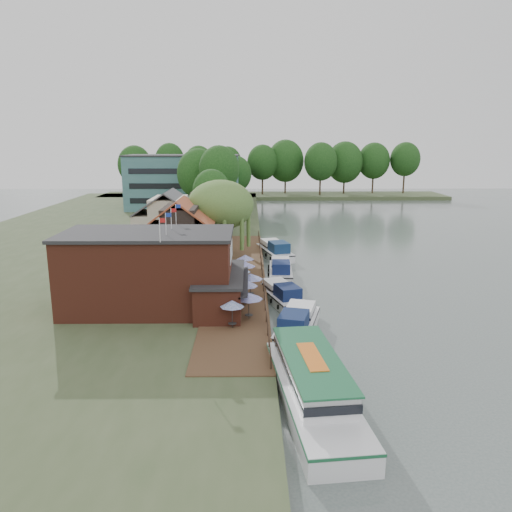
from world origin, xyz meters
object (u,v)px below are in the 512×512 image
object	(u,v)px
hotel_block	(183,182)
umbrella_5	(245,272)
umbrella_2	(246,293)
umbrella_6	(245,265)
swan	(289,380)
umbrella_3	(251,285)
cottage_b	(170,221)
umbrella_1	(249,306)
cruiser_3	(275,248)
umbrella_0	(232,314)
cruiser_1	(281,292)
tour_boat	(314,384)
cottage_c	(204,212)
willow	(221,220)
cruiser_0	(297,320)
pub	(171,271)
umbrella_4	(241,278)
cottage_a	(181,234)
cruiser_2	(281,268)

from	to	relation	value
hotel_block	umbrella_5	distance (m)	64.63
umbrella_2	umbrella_6	bearing A→B (deg)	90.68
swan	umbrella_6	bearing A→B (deg)	97.51
umbrella_3	umbrella_6	size ratio (longest dim) A/B	1.03
cottage_b	umbrella_1	xyz separation A→B (m)	(11.19, -28.21, -2.96)
cruiser_3	umbrella_0	bearing A→B (deg)	-114.11
cruiser_1	tour_boat	world-z (taller)	tour_boat
umbrella_2	umbrella_6	xyz separation A→B (m)	(-0.13, 10.86, 0.00)
cottage_c	willow	world-z (taller)	willow
umbrella_0	cruiser_0	world-z (taller)	umbrella_0
pub	umbrella_1	bearing A→B (deg)	-24.08
willow	pub	bearing A→B (deg)	-99.93
umbrella_4	swan	bearing A→B (deg)	-79.07
hotel_block	cottage_b	world-z (taller)	hotel_block
cruiser_3	swan	size ratio (longest dim) A/B	23.63
umbrella_5	cottage_c	bearing A→B (deg)	104.68
pub	cottage_b	bearing A→B (deg)	99.09
umbrella_4	cruiser_3	distance (m)	20.10
cottage_c	hotel_block	bearing A→B (deg)	102.20
cruiser_3	swan	distance (m)	38.48
willow	tour_boat	size ratio (longest dim) A/B	0.72
cottage_a	umbrella_0	distance (m)	21.59
umbrella_2	cruiser_0	world-z (taller)	umbrella_2
umbrella_5	cruiser_0	size ratio (longest dim) A/B	0.24
cottage_b	umbrella_6	distance (m)	17.43
willow	cruiser_3	size ratio (longest dim) A/B	1.00
cruiser_0	cruiser_1	distance (m)	8.56
umbrella_0	cruiser_3	xyz separation A→B (m)	(5.02, 30.75, -1.02)
cottage_b	cottage_c	world-z (taller)	same
hotel_block	cruiser_1	size ratio (longest dim) A/B	2.73
umbrella_0	cruiser_1	size ratio (longest dim) A/B	0.26
umbrella_1	cruiser_3	world-z (taller)	umbrella_1
umbrella_0	umbrella_2	world-z (taller)	same
cottage_b	swan	xyz separation A→B (m)	(13.98, -37.98, -5.03)
umbrella_2	swan	xyz separation A→B (m)	(3.11, -13.71, -2.07)
umbrella_4	pub	bearing A→B (deg)	-136.90
swan	cottage_a	bearing A→B (deg)	111.42
umbrella_3	umbrella_5	size ratio (longest dim) A/B	1.03
umbrella_3	cruiser_3	bearing A→B (deg)	81.10
umbrella_0	umbrella_4	distance (m)	11.20
hotel_block	umbrella_3	size ratio (longest dim) A/B	10.36
cottage_a	umbrella_2	distance (m)	16.56
cottage_b	cruiser_2	world-z (taller)	cottage_b
cottage_a	umbrella_4	xyz separation A→B (m)	(7.33, -9.08, -2.96)
hotel_block	umbrella_5	size ratio (longest dim) A/B	10.69
umbrella_3	cruiser_1	distance (m)	3.71
umbrella_3	umbrella_2	bearing A→B (deg)	-101.03
willow	swan	size ratio (longest dim) A/B	23.69
cottage_b	cruiser_2	size ratio (longest dim) A/B	1.00
cottage_a	cottage_b	xyz separation A→B (m)	(-3.00, 10.00, 0.00)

